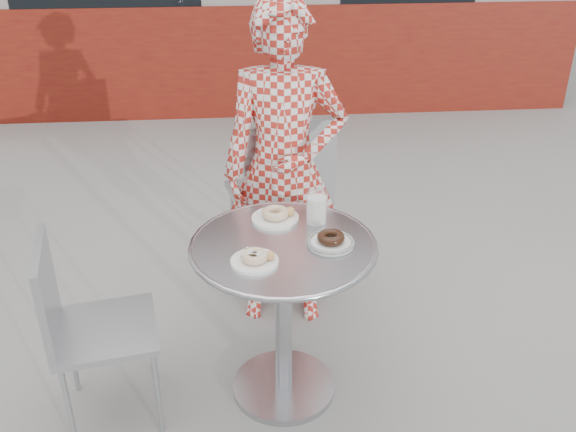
{
  "coord_description": "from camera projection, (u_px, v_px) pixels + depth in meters",
  "views": [
    {
      "loc": [
        -0.14,
        -2.13,
        2.01
      ],
      "look_at": [
        0.05,
        0.09,
        0.81
      ],
      "focal_mm": 40.0,
      "sensor_mm": 36.0,
      "label": 1
    }
  ],
  "objects": [
    {
      "name": "ground",
      "position": [
        279.0,
        389.0,
        2.83
      ],
      "size": [
        60.0,
        60.0,
        0.0
      ],
      "primitive_type": "plane",
      "color": "#979590",
      "rests_on": "ground"
    },
    {
      "name": "chair_left",
      "position": [
        108.0,
        363.0,
        2.6
      ],
      "size": [
        0.46,
        0.45,
        0.82
      ],
      "rotation": [
        0.0,
        0.0,
        1.75
      ],
      "color": "#A8AAB0",
      "rests_on": "ground"
    },
    {
      "name": "plate_near",
      "position": [
        255.0,
        258.0,
        2.35
      ],
      "size": [
        0.18,
        0.18,
        0.05
      ],
      "rotation": [
        0.0,
        0.0,
        -0.4
      ],
      "color": "white",
      "rests_on": "bistro_table"
    },
    {
      "name": "milk_cup",
      "position": [
        316.0,
        209.0,
        2.6
      ],
      "size": [
        0.09,
        0.09,
        0.14
      ],
      "rotation": [
        0.0,
        0.0,
        -0.01
      ],
      "color": "white",
      "rests_on": "bistro_table"
    },
    {
      "name": "seated_person",
      "position": [
        284.0,
        170.0,
        2.98
      ],
      "size": [
        0.6,
        0.42,
        1.58
      ],
      "primitive_type": "imported",
      "rotation": [
        0.0,
        0.0,
        -0.08
      ],
      "color": "#AC231A",
      "rests_on": "ground"
    },
    {
      "name": "chair_far",
      "position": [
        278.0,
        229.0,
        3.48
      ],
      "size": [
        0.56,
        0.56,
        0.98
      ],
      "rotation": [
        0.0,
        0.0,
        3.38
      ],
      "color": "#A8AAB0",
      "rests_on": "ground"
    },
    {
      "name": "plate_far",
      "position": [
        276.0,
        216.0,
        2.64
      ],
      "size": [
        0.2,
        0.2,
        0.05
      ],
      "rotation": [
        0.0,
        0.0,
        -0.22
      ],
      "color": "white",
      "rests_on": "bistro_table"
    },
    {
      "name": "bistro_table",
      "position": [
        283.0,
        283.0,
        2.56
      ],
      "size": [
        0.74,
        0.74,
        0.75
      ],
      "rotation": [
        0.0,
        0.0,
        -0.22
      ],
      "color": "silver",
      "rests_on": "ground"
    },
    {
      "name": "plate_checker",
      "position": [
        331.0,
        241.0,
        2.47
      ],
      "size": [
        0.19,
        0.19,
        0.05
      ],
      "rotation": [
        0.0,
        0.0,
        -0.21
      ],
      "color": "white",
      "rests_on": "bistro_table"
    }
  ]
}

